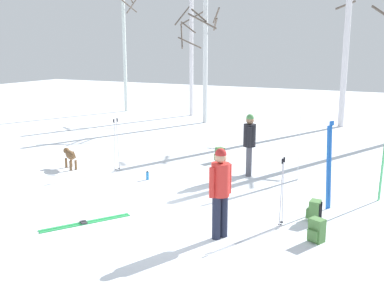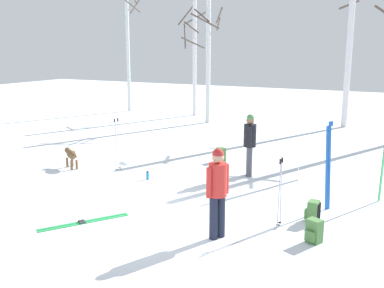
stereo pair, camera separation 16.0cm
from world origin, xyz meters
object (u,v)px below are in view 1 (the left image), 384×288
ski_pair_planted_0 (329,166)px  backpack_0 (317,231)px  dog (70,155)px  ski_pair_planted_1 (299,144)px  ski_pair_planted_2 (383,160)px  ski_poles_1 (282,190)px  backpack_1 (314,211)px  person_0 (249,141)px  birch_tree_0 (124,35)px  person_1 (220,187)px  ski_poles_0 (116,144)px  birch_tree_3 (347,32)px  birch_tree_2 (206,55)px  water_bottle_0 (147,176)px  ski_pair_lying_0 (86,223)px  birch_tree_1 (191,52)px  backpack_2 (220,155)px

ski_pair_planted_0 → backpack_0: ski_pair_planted_0 is taller
dog → ski_pair_planted_1: ski_pair_planted_1 is taller
dog → ski_pair_planted_2: 8.45m
dog → ski_pair_planted_1: (6.25, 1.82, 0.59)m
ski_poles_1 → backpack_1: 0.97m
person_0 → ski_pair_planted_1: 1.33m
ski_pair_planted_2 → birch_tree_0: (-13.70, 9.62, 3.12)m
person_0 → dog: (-4.93, -1.62, -0.59)m
person_1 → birch_tree_0: bearing=130.1°
ski_pair_planted_2 → dog: bearing=-172.9°
ski_poles_0 → birch_tree_3: size_ratio=0.19×
backpack_0 → birch_tree_2: (-7.37, 11.10, 2.88)m
water_bottle_0 → person_1: bearing=-39.1°
ski_poles_1 → birch_tree_2: 12.79m
ski_poles_1 → birch_tree_0: (-12.06, 12.25, 3.33)m
birch_tree_3 → ski_pair_lying_0: bearing=-101.5°
person_0 → birch_tree_1: size_ratio=0.28×
ski_pair_lying_0 → birch_tree_2: size_ratio=0.28×
ski_poles_0 → backpack_2: size_ratio=3.46×
ski_pair_planted_2 → birch_tree_1: 14.09m
backpack_0 → birch_tree_0: bearing=135.4°
dog → backpack_1: size_ratio=1.82×
person_0 → ski_pair_planted_2: bearing=-9.5°
person_1 → ski_pair_planted_0: size_ratio=0.87×
ski_poles_1 → birch_tree_0: bearing=134.6°
ski_pair_planted_0 → backpack_2: 4.76m
person_0 → ski_pair_lying_0: person_0 is taller
birch_tree_0 → birch_tree_3: bearing=0.8°
ski_pair_lying_0 → water_bottle_0: size_ratio=7.08×
ski_pair_planted_0 → birch_tree_3: (-1.38, 10.99, 3.10)m
birch_tree_1 → birch_tree_3: 7.51m
birch_tree_3 → backpack_0: bearing=-83.2°
dog → ski_pair_planted_0: bearing=-1.2°
ski_pair_planted_0 → birch_tree_0: 16.97m
person_0 → ski_pair_lying_0: bearing=-110.5°
ski_pair_planted_2 → ski_poles_1: bearing=-121.8°
birch_tree_0 → birch_tree_2: birch_tree_0 is taller
ski_poles_1 → backpack_0: ski_poles_1 is taller
person_0 → water_bottle_0: person_0 is taller
backpack_1 → birch_tree_1: size_ratio=0.07×
person_0 → birch_tree_3: 9.78m
ski_poles_1 → birch_tree_2: bearing=121.6°
person_1 → birch_tree_1: size_ratio=0.28×
backpack_2 → birch_tree_0: 12.60m
person_1 → ski_pair_lying_0: size_ratio=1.04×
person_1 → birch_tree_0: size_ratio=0.22×
person_0 → birch_tree_1: 11.48m
backpack_2 → birch_tree_3: 9.33m
ski_pair_planted_2 → backpack_1: (-1.10, -2.02, -0.75)m
dog → ski_pair_planted_1: 6.54m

